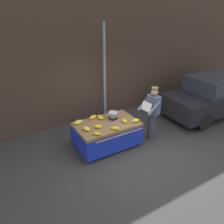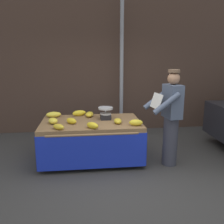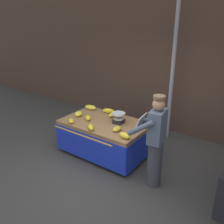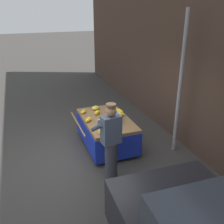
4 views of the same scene
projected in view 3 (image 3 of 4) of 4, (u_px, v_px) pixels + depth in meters
name	position (u px, v px, depth m)	size (l,w,h in m)	color
ground_plane	(99.00, 181.00, 4.77)	(60.00, 60.00, 0.00)	#383533
back_wall	(172.00, 46.00, 6.16)	(16.00, 0.24, 4.35)	#473328
street_pole	(173.00, 71.00, 5.83)	(0.09, 0.09, 3.40)	gray
banana_cart	(105.00, 130.00, 5.52)	(1.85, 1.34, 0.76)	olive
weighing_scale	(119.00, 118.00, 5.34)	(0.28, 0.28, 0.23)	black
banana_bunch_0	(88.00, 118.00, 5.52)	(0.11, 0.22, 0.11)	gold
banana_bunch_1	(91.00, 107.00, 6.12)	(0.15, 0.29, 0.11)	yellow
banana_bunch_2	(109.00, 111.00, 5.89)	(0.12, 0.28, 0.12)	gold
banana_bunch_3	(79.00, 114.00, 5.74)	(0.16, 0.23, 0.11)	yellow
banana_bunch_4	(114.00, 114.00, 5.72)	(0.16, 0.29, 0.10)	gold
banana_bunch_5	(125.00, 136.00, 4.73)	(0.12, 0.24, 0.11)	yellow
banana_bunch_6	(91.00, 127.00, 5.07)	(0.11, 0.24, 0.11)	gold
banana_bunch_7	(117.00, 129.00, 5.02)	(0.14, 0.23, 0.09)	gold
banana_bunch_8	(71.00, 121.00, 5.39)	(0.11, 0.23, 0.09)	gold
vendor_person	(155.00, 142.00, 4.37)	(0.62, 0.57, 1.71)	#383842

